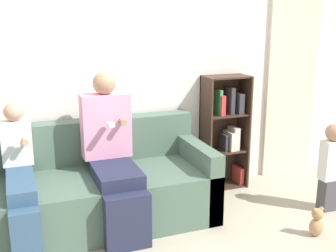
{
  "coord_description": "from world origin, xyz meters",
  "views": [
    {
      "loc": [
        -0.96,
        -2.92,
        1.8
      ],
      "look_at": [
        0.38,
        0.61,
        0.81
      ],
      "focal_mm": 45.0,
      "sensor_mm": 36.0,
      "label": 1
    }
  ],
  "objects": [
    {
      "name": "ground_plane",
      "position": [
        0.0,
        0.0,
        0.0
      ],
      "size": [
        14.0,
        14.0,
        0.0
      ],
      "primitive_type": "plane",
      "color": "#B2A893"
    },
    {
      "name": "back_wall",
      "position": [
        0.0,
        1.04,
        1.27
      ],
      "size": [
        10.0,
        0.06,
        2.55
      ],
      "color": "silver",
      "rests_on": "ground_plane"
    },
    {
      "name": "toddler_standing",
      "position": [
        1.78,
        -0.0,
        0.45
      ],
      "size": [
        0.2,
        0.16,
        0.84
      ],
      "color": "#47474C",
      "rests_on": "ground_plane"
    },
    {
      "name": "child_seated",
      "position": [
        -0.94,
        0.39,
        0.55
      ],
      "size": [
        0.25,
        0.85,
        1.11
      ],
      "color": "#335170",
      "rests_on": "ground_plane"
    },
    {
      "name": "bookshelf",
      "position": [
        1.14,
        0.89,
        0.61
      ],
      "size": [
        0.47,
        0.28,
        1.2
      ],
      "color": "#3D281E",
      "rests_on": "ground_plane"
    },
    {
      "name": "adult_seated",
      "position": [
        -0.19,
        0.45,
        0.68
      ],
      "size": [
        0.43,
        0.83,
        1.33
      ],
      "color": "#232842",
      "rests_on": "ground_plane"
    },
    {
      "name": "teddy_bear",
      "position": [
        1.34,
        -0.37,
        0.12
      ],
      "size": [
        0.13,
        0.11,
        0.26
      ],
      "color": "tan",
      "rests_on": "ground_plane"
    },
    {
      "name": "couch",
      "position": [
        -0.35,
        0.56,
        0.3
      ],
      "size": [
        2.11,
        0.91,
        0.86
      ],
      "color": "#4C6656",
      "rests_on": "ground_plane"
    },
    {
      "name": "curtain_panel",
      "position": [
        2.02,
        0.99,
        1.11
      ],
      "size": [
        0.64,
        0.04,
        2.21
      ],
      "color": "beige",
      "rests_on": "ground_plane"
    }
  ]
}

